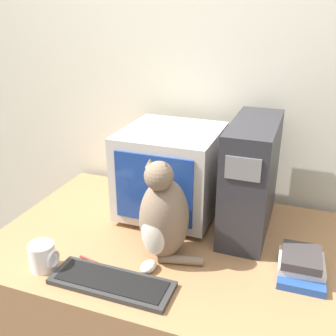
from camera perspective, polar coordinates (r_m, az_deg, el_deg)
name	(u,v)px	position (r m, az deg, el deg)	size (l,w,h in m)	color
wall_back	(204,93)	(1.95, 5.28, 10.82)	(7.00, 0.05, 2.50)	beige
desk	(166,309)	(1.89, -0.31, -19.74)	(1.39, 0.95, 0.75)	#9E7047
crt_monitor	(171,172)	(1.75, 0.41, -0.52)	(0.41, 0.42, 0.40)	#BCB7AD
computer_tower	(251,177)	(1.66, 11.93, -1.29)	(0.18, 0.48, 0.47)	#28282D
keyboard	(112,283)	(1.43, -8.18, -16.13)	(0.43, 0.15, 0.02)	#2D2D2D
cat	(163,217)	(1.46, -0.70, -7.13)	(0.27, 0.27, 0.41)	#7A6651
book_stack	(301,265)	(1.52, 18.81, -13.24)	(0.17, 0.21, 0.09)	#234793
pen	(95,262)	(1.54, -10.56, -13.29)	(0.15, 0.04, 0.01)	maroon
mug	(43,257)	(1.53, -17.68, -12.15)	(0.10, 0.09, 0.10)	white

